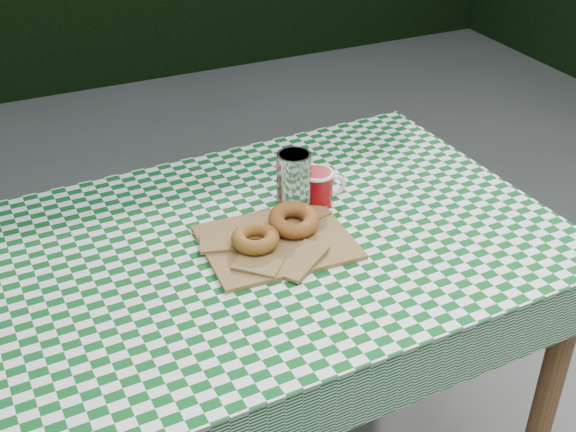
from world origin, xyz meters
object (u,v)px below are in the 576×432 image
(paper_bag, at_px, (277,241))
(coffee_mug, at_px, (317,188))
(table, at_px, (267,366))
(drinking_glass, at_px, (294,182))

(paper_bag, height_order, coffee_mug, coffee_mug)
(table, height_order, paper_bag, paper_bag)
(table, distance_m, coffee_mug, 0.47)
(coffee_mug, relative_size, drinking_glass, 1.05)
(paper_bag, relative_size, drinking_glass, 2.20)
(table, distance_m, drinking_glass, 0.48)
(paper_bag, bearing_deg, coffee_mug, 37.24)
(table, relative_size, coffee_mug, 8.54)
(coffee_mug, xyz_separation_m, drinking_glass, (-0.06, -0.00, 0.03))
(paper_bag, relative_size, coffee_mug, 2.10)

